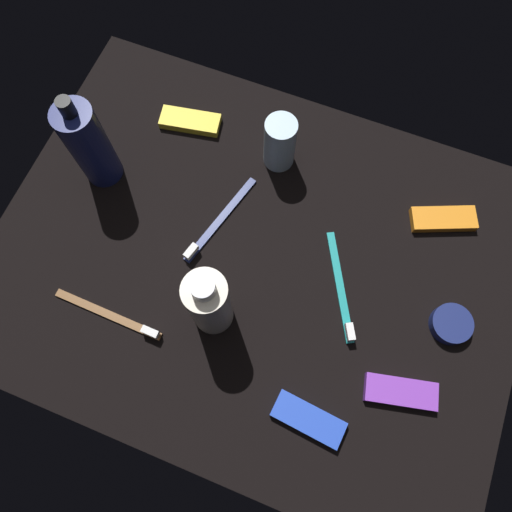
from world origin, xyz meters
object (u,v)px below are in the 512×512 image
deodorant_stick (280,143)px  snack_bar_orange (443,219)px  toothbrush_brown (114,317)px  toothbrush_teal (342,292)px  snack_bar_purple (401,392)px  snack_bar_yellow (190,121)px  bodywash_bottle (209,303)px  cream_tin_left (451,324)px  snack_bar_blue (308,419)px  toothbrush_navy (216,223)px  lotion_bottle (89,145)px

deodorant_stick → snack_bar_orange: size_ratio=0.98×
toothbrush_brown → toothbrush_teal: bearing=-152.3°
snack_bar_purple → snack_bar_yellow: (47.02, -30.73, 0.00)cm
bodywash_bottle → toothbrush_brown: bearing=23.1°
deodorant_stick → cream_tin_left: deodorant_stick is taller
toothbrush_brown → snack_bar_blue: bearing=174.5°
snack_bar_purple → toothbrush_teal: bearing=-54.1°
deodorant_stick → snack_bar_yellow: bearing=-3.3°
snack_bar_purple → toothbrush_brown: bearing=-5.9°
snack_bar_orange → snack_bar_yellow: (45.99, -1.93, 0.00)cm
toothbrush_navy → cream_tin_left: (-39.53, 2.30, 0.37)cm
lotion_bottle → toothbrush_brown: bearing=120.6°
lotion_bottle → bodywash_bottle: (-26.96, 16.06, -0.56)cm
toothbrush_brown → cream_tin_left: toothbrush_brown is taller
snack_bar_blue → snack_bar_purple: size_ratio=1.00×
lotion_bottle → bodywash_bottle: size_ratio=1.12×
deodorant_stick → toothbrush_teal: (-17.45, 18.68, -4.48)cm
bodywash_bottle → toothbrush_navy: (5.42, -13.92, -7.25)cm
deodorant_stick → snack_bar_orange: bearing=178.1°
deodorant_stick → snack_bar_blue: deodorant_stick is taller
deodorant_stick → cream_tin_left: bearing=153.1°
lotion_bottle → snack_bar_yellow: size_ratio=1.85×
toothbrush_teal → snack_bar_orange: bearing=-123.2°
lotion_bottle → toothbrush_navy: (-21.54, 2.15, -7.81)cm
bodywash_bottle → snack_bar_purple: bodywash_bottle is taller
snack_bar_blue → snack_bar_purple: same height
snack_bar_blue → snack_bar_purple: 14.04cm
deodorant_stick → cream_tin_left: size_ratio=1.65×
toothbrush_brown → snack_bar_yellow: size_ratio=1.73×
toothbrush_navy → toothbrush_brown: (8.54, 19.88, 0.00)cm
snack_bar_blue → deodorant_stick: bearing=-58.2°
bodywash_bottle → snack_bar_blue: bodywash_bottle is taller
bodywash_bottle → snack_bar_yellow: size_ratio=1.66×
snack_bar_orange → bodywash_bottle: bearing=21.5°
bodywash_bottle → snack_bar_purple: size_ratio=1.66×
toothbrush_teal → cream_tin_left: 16.98cm
toothbrush_brown → snack_bar_purple: 44.09cm
snack_bar_purple → snack_bar_yellow: same height
lotion_bottle → deodorant_stick: bearing=-154.0°
lotion_bottle → toothbrush_navy: size_ratio=1.09×
toothbrush_navy → snack_bar_blue: bearing=136.2°
deodorant_stick → snack_bar_blue: bearing=116.3°
snack_bar_blue → cream_tin_left: (-15.52, -20.73, 0.23)cm
snack_bar_purple → cream_tin_left: 13.02cm
lotion_bottle → bodywash_bottle: bearing=149.2°
toothbrush_navy → lotion_bottle: bearing=-5.7°
toothbrush_teal → snack_bar_purple: bearing=138.8°
bodywash_bottle → snack_bar_orange: bearing=-135.7°
bodywash_bottle → snack_bar_orange: 40.86cm
deodorant_stick → snack_bar_yellow: (16.94, -0.98, -4.33)cm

